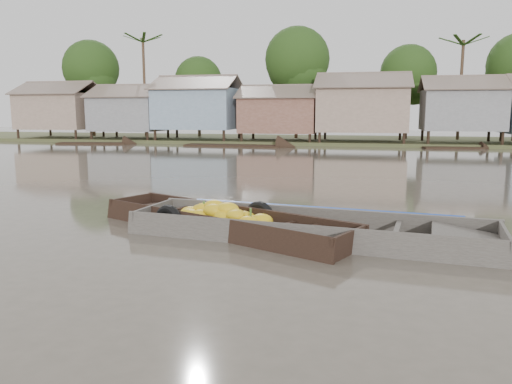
# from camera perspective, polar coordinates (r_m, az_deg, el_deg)

# --- Properties ---
(ground) EXTENTS (120.00, 120.00, 0.00)m
(ground) POSITION_cam_1_polar(r_m,az_deg,el_deg) (10.13, -5.21, -5.30)
(ground) COLOR #4F483C
(ground) RESTS_ON ground
(riverbank) EXTENTS (120.00, 12.47, 10.22)m
(riverbank) POSITION_cam_1_polar(r_m,az_deg,el_deg) (41.19, 12.88, 9.77)
(riverbank) COLOR #384723
(riverbank) RESTS_ON ground
(banana_boat) EXTENTS (6.20, 3.93, 0.86)m
(banana_boat) POSITION_cam_1_polar(r_m,az_deg,el_deg) (10.78, -4.23, -3.35)
(banana_boat) COLOR black
(banana_boat) RESTS_ON ground
(viewer_boat) EXTENTS (7.50, 2.77, 0.59)m
(viewer_boat) POSITION_cam_1_polar(r_m,az_deg,el_deg) (10.21, 6.15, -4.87)
(viewer_boat) COLOR #3B3732
(viewer_boat) RESTS_ON ground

